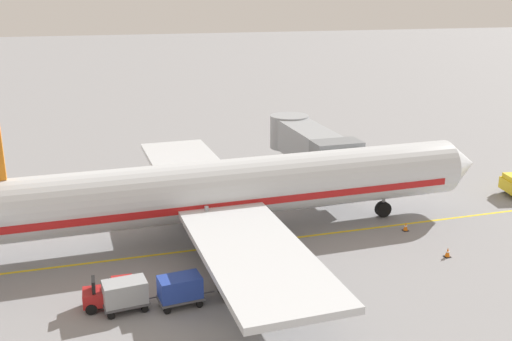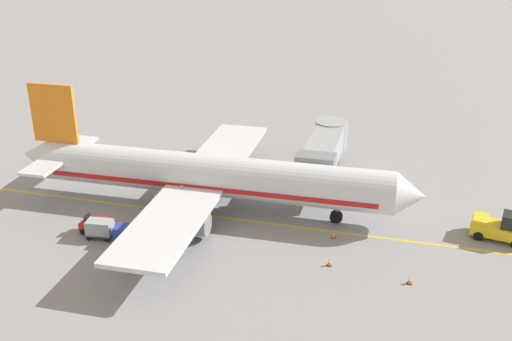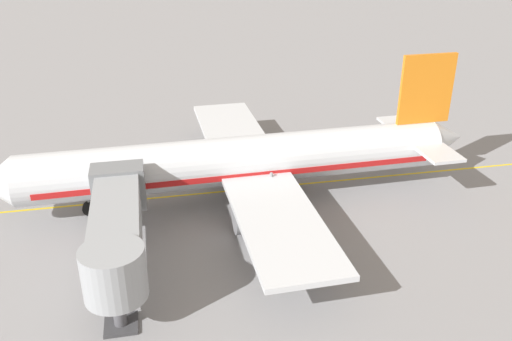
{
  "view_description": "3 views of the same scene",
  "coord_description": "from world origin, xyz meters",
  "px_view_note": "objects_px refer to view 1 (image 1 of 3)",
  "views": [
    {
      "loc": [
        32.42,
        -8.62,
        15.05
      ],
      "look_at": [
        -4.46,
        2.53,
        3.34
      ],
      "focal_mm": 40.93,
      "sensor_mm": 36.0,
      "label": 1
    },
    {
      "loc": [
        43.62,
        16.02,
        24.37
      ],
      "look_at": [
        -1.95,
        3.77,
        3.99
      ],
      "focal_mm": 41.3,
      "sensor_mm": 36.0,
      "label": 2
    },
    {
      "loc": [
        -38.08,
        5.99,
        20.1
      ],
      "look_at": [
        -3.94,
        -1.03,
        3.53
      ],
      "focal_mm": 37.72,
      "sensor_mm": 36.0,
      "label": 3
    }
  ],
  "objects_px": {
    "baggage_tug_lead": "(111,293)",
    "ground_crew_wing_walker": "(249,315)",
    "baggage_cart_third_in_train": "(125,293)",
    "safety_cone_nose_right": "(448,252)",
    "jet_bridge": "(309,145)",
    "baggage_cart_front": "(239,279)",
    "baggage_cart_second_in_train": "(180,288)",
    "safety_cone_wing_tip": "(406,227)",
    "parked_airliner": "(225,190)"
  },
  "relations": [
    {
      "from": "jet_bridge",
      "to": "baggage_cart_third_in_train",
      "type": "xyz_separation_m",
      "value": [
        15.71,
        -15.94,
        -2.5
      ]
    },
    {
      "from": "baggage_cart_front",
      "to": "baggage_tug_lead",
      "type": "bearing_deg",
      "value": -97.13
    },
    {
      "from": "baggage_tug_lead",
      "to": "ground_crew_wing_walker",
      "type": "bearing_deg",
      "value": 54.01
    },
    {
      "from": "baggage_cart_third_in_train",
      "to": "safety_cone_nose_right",
      "type": "relative_size",
      "value": 5.01
    },
    {
      "from": "baggage_cart_front",
      "to": "baggage_cart_third_in_train",
      "type": "bearing_deg",
      "value": -91.84
    },
    {
      "from": "parked_airliner",
      "to": "baggage_cart_third_in_train",
      "type": "relative_size",
      "value": 12.62
    },
    {
      "from": "jet_bridge",
      "to": "safety_cone_wing_tip",
      "type": "xyz_separation_m",
      "value": [
        10.74,
        2.64,
        -3.16
      ]
    },
    {
      "from": "parked_airliner",
      "to": "safety_cone_nose_right",
      "type": "distance_m",
      "value": 14.03
    },
    {
      "from": "baggage_cart_front",
      "to": "parked_airliner",
      "type": "bearing_deg",
      "value": 171.53
    },
    {
      "from": "baggage_cart_third_in_train",
      "to": "safety_cone_wing_tip",
      "type": "bearing_deg",
      "value": 104.97
    },
    {
      "from": "jet_bridge",
      "to": "safety_cone_wing_tip",
      "type": "distance_m",
      "value": 11.5
    },
    {
      "from": "parked_airliner",
      "to": "jet_bridge",
      "type": "xyz_separation_m",
      "value": [
        -8.25,
        9.02,
        0.27
      ]
    },
    {
      "from": "jet_bridge",
      "to": "baggage_cart_second_in_train",
      "type": "height_order",
      "value": "jet_bridge"
    },
    {
      "from": "parked_airliner",
      "to": "baggage_cart_front",
      "type": "distance_m",
      "value": 8.05
    },
    {
      "from": "jet_bridge",
      "to": "baggage_cart_front",
      "type": "bearing_deg",
      "value": -32.59
    },
    {
      "from": "baggage_tug_lead",
      "to": "safety_cone_nose_right",
      "type": "distance_m",
      "value": 19.55
    },
    {
      "from": "parked_airliner",
      "to": "safety_cone_nose_right",
      "type": "height_order",
      "value": "parked_airliner"
    },
    {
      "from": "safety_cone_wing_tip",
      "to": "parked_airliner",
      "type": "bearing_deg",
      "value": -102.06
    },
    {
      "from": "jet_bridge",
      "to": "safety_cone_nose_right",
      "type": "distance_m",
      "value": 15.63
    },
    {
      "from": "baggage_cart_front",
      "to": "ground_crew_wing_walker",
      "type": "height_order",
      "value": "ground_crew_wing_walker"
    },
    {
      "from": "ground_crew_wing_walker",
      "to": "safety_cone_nose_right",
      "type": "height_order",
      "value": "ground_crew_wing_walker"
    },
    {
      "from": "ground_crew_wing_walker",
      "to": "jet_bridge",
      "type": "bearing_deg",
      "value": 151.19
    },
    {
      "from": "parked_airliner",
      "to": "jet_bridge",
      "type": "bearing_deg",
      "value": 132.44
    },
    {
      "from": "jet_bridge",
      "to": "baggage_cart_third_in_train",
      "type": "distance_m",
      "value": 22.52
    },
    {
      "from": "baggage_cart_third_in_train",
      "to": "safety_cone_nose_right",
      "type": "height_order",
      "value": "baggage_cart_third_in_train"
    },
    {
      "from": "baggage_tug_lead",
      "to": "ground_crew_wing_walker",
      "type": "height_order",
      "value": "ground_crew_wing_walker"
    },
    {
      "from": "baggage_cart_third_in_train",
      "to": "ground_crew_wing_walker",
      "type": "distance_m",
      "value": 6.44
    },
    {
      "from": "jet_bridge",
      "to": "ground_crew_wing_walker",
      "type": "height_order",
      "value": "jet_bridge"
    },
    {
      "from": "baggage_cart_second_in_train",
      "to": "safety_cone_nose_right",
      "type": "bearing_deg",
      "value": 93.5
    },
    {
      "from": "baggage_cart_third_in_train",
      "to": "safety_cone_nose_right",
      "type": "distance_m",
      "value": 18.89
    },
    {
      "from": "baggage_cart_front",
      "to": "ground_crew_wing_walker",
      "type": "relative_size",
      "value": 1.75
    },
    {
      "from": "parked_airliner",
      "to": "baggage_tug_lead",
      "type": "bearing_deg",
      "value": -48.01
    },
    {
      "from": "jet_bridge",
      "to": "safety_cone_wing_tip",
      "type": "relative_size",
      "value": 21.32
    },
    {
      "from": "safety_cone_nose_right",
      "to": "baggage_cart_front",
      "type": "bearing_deg",
      "value": -86.18
    },
    {
      "from": "parked_airliner",
      "to": "baggage_cart_second_in_train",
      "type": "height_order",
      "value": "parked_airliner"
    },
    {
      "from": "baggage_tug_lead",
      "to": "safety_cone_nose_right",
      "type": "bearing_deg",
      "value": 90.19
    },
    {
      "from": "baggage_cart_third_in_train",
      "to": "ground_crew_wing_walker",
      "type": "height_order",
      "value": "ground_crew_wing_walker"
    },
    {
      "from": "baggage_cart_front",
      "to": "baggage_cart_second_in_train",
      "type": "xyz_separation_m",
      "value": [
        0.12,
        -3.11,
        0.0
      ]
    },
    {
      "from": "baggage_tug_lead",
      "to": "baggage_cart_front",
      "type": "xyz_separation_m",
      "value": [
        0.81,
        6.46,
        0.24
      ]
    },
    {
      "from": "ground_crew_wing_walker",
      "to": "parked_airliner",
      "type": "bearing_deg",
      "value": 171.6
    },
    {
      "from": "baggage_cart_third_in_train",
      "to": "safety_cone_wing_tip",
      "type": "height_order",
      "value": "baggage_cart_third_in_train"
    },
    {
      "from": "baggage_tug_lead",
      "to": "baggage_cart_second_in_train",
      "type": "relative_size",
      "value": 0.86
    },
    {
      "from": "baggage_cart_third_in_train",
      "to": "baggage_cart_front",
      "type": "bearing_deg",
      "value": 88.16
    },
    {
      "from": "parked_airliner",
      "to": "baggage_cart_front",
      "type": "height_order",
      "value": "parked_airliner"
    },
    {
      "from": "baggage_cart_front",
      "to": "baggage_cart_second_in_train",
      "type": "relative_size",
      "value": 1.0
    },
    {
      "from": "parked_airliner",
      "to": "baggage_cart_third_in_train",
      "type": "bearing_deg",
      "value": -42.83
    },
    {
      "from": "safety_cone_nose_right",
      "to": "safety_cone_wing_tip",
      "type": "bearing_deg",
      "value": -176.22
    },
    {
      "from": "safety_cone_nose_right",
      "to": "parked_airliner",
      "type": "bearing_deg",
      "value": -119.54
    },
    {
      "from": "baggage_cart_front",
      "to": "baggage_cart_third_in_train",
      "type": "distance_m",
      "value": 5.78
    },
    {
      "from": "baggage_cart_second_in_train",
      "to": "baggage_cart_third_in_train",
      "type": "height_order",
      "value": "same"
    }
  ]
}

